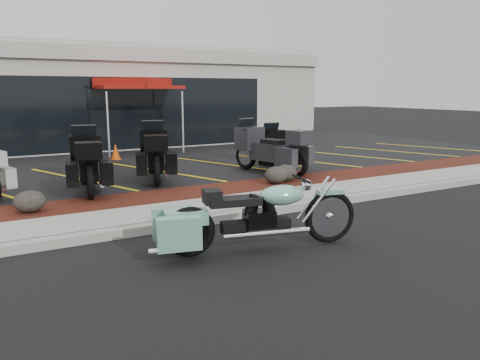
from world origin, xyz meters
TOP-DOWN VIEW (x-y plane):
  - ground at (0.00, 0.00)m, footprint 90.00×90.00m
  - curb at (0.00, 0.90)m, footprint 24.00×0.25m
  - sidewalk at (0.00, 1.60)m, footprint 24.00×1.20m
  - mulch_bed at (0.00, 2.80)m, footprint 24.00×1.20m
  - upper_lot at (0.00, 8.20)m, footprint 26.00×9.60m
  - dealership_building at (0.00, 14.47)m, footprint 18.00×8.16m
  - boulder_left at (-3.60, 2.64)m, footprint 0.56×0.47m
  - boulder_mid at (1.76, 2.66)m, footprint 0.58×0.48m
  - boulder_right at (2.14, 2.81)m, footprint 0.57×0.48m
  - hero_cruiser at (0.30, -1.01)m, footprint 3.19×1.46m
  - touring_black_front at (-2.15, 4.88)m, footprint 1.29×2.53m
  - touring_black_mid at (-0.30, 5.41)m, footprint 1.61×2.61m
  - touring_grey at (2.17, 4.81)m, footprint 1.56×2.63m
  - touring_black_rear at (3.39, 5.40)m, footprint 1.06×2.21m
  - traffic_cone at (-0.52, 8.49)m, footprint 0.32×0.32m
  - popup_canopy at (0.71, 10.28)m, footprint 3.47×3.47m

SIDE VIEW (x-z plane):
  - ground at x=0.00m, z-range 0.00..0.00m
  - curb at x=0.00m, z-range 0.00..0.15m
  - sidewalk at x=0.00m, z-range 0.00..0.15m
  - upper_lot at x=0.00m, z-range 0.00..0.15m
  - mulch_bed at x=0.00m, z-range 0.00..0.16m
  - boulder_left at x=-3.60m, z-range 0.16..0.56m
  - boulder_right at x=2.14m, z-range 0.16..0.57m
  - boulder_mid at x=1.76m, z-range 0.16..0.57m
  - traffic_cone at x=-0.52m, z-range 0.15..0.66m
  - hero_cruiser at x=0.30m, z-range 0.00..1.09m
  - touring_black_rear at x=3.39m, z-range 0.15..1.39m
  - touring_black_front at x=-2.15m, z-range 0.15..1.55m
  - touring_black_mid at x=-0.30m, z-range 0.15..1.57m
  - touring_grey at x=2.17m, z-range 0.15..1.59m
  - dealership_building at x=0.00m, z-range 0.01..4.01m
  - popup_canopy at x=0.71m, z-range 1.21..3.81m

